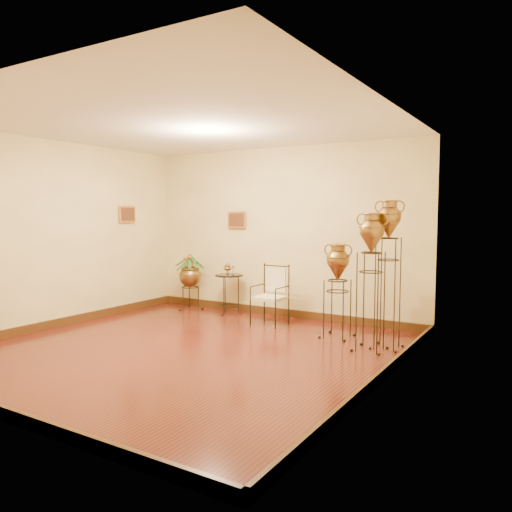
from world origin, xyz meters
The scene contains 8 objects.
ground centered at (0.00, 0.00, 0.00)m, with size 5.00×5.00×0.00m, color #5C1E15.
room_shell centered at (-0.01, 0.01, 1.73)m, with size 5.02×5.02×2.81m.
amphora_tall centered at (2.15, 1.38, 0.97)m, with size 0.42×0.42×1.90m.
amphora_mid centered at (2.00, 1.16, 0.88)m, with size 0.49×0.49×1.74m.
amphora_short centered at (1.40, 1.58, 0.66)m, with size 0.42×0.42×1.32m.
planter_urn centered at (-1.65, 2.15, 0.64)m, with size 0.70×0.70×1.15m.
armchair centered at (0.21, 1.77, 0.46)m, with size 0.52×0.49×0.91m.
side_table centered at (-0.81, 2.15, 0.35)m, with size 0.58×0.58×0.85m.
Camera 1 is at (3.97, -4.81, 1.70)m, focal length 35.00 mm.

